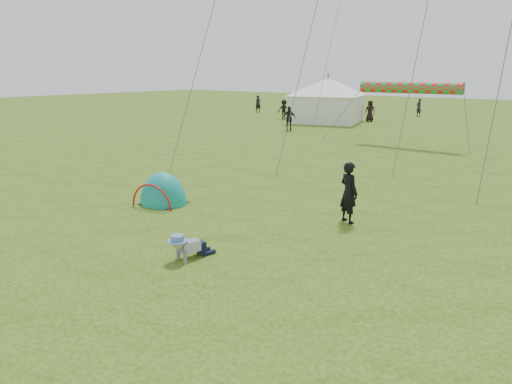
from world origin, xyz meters
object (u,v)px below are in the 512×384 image
Objects in this scene: standing_adult at (349,193)px; popup_tent at (164,203)px; crawling_toddler at (187,246)px; event_marquee at (327,99)px.

popup_tent is at bearing 41.90° from standing_adult.
crawling_toddler is 0.40× the size of popup_tent.
standing_adult is at bearing 82.78° from crawling_toddler.
standing_adult is (5.41, 1.82, 0.84)m from popup_tent.
standing_adult is 25.95m from event_marquee.
popup_tent reaches higher than crawling_toddler.
event_marquee is (-7.57, 24.27, 1.88)m from popup_tent.
standing_adult reaches higher than popup_tent.
crawling_toddler is 29.23m from event_marquee.
event_marquee is at bearing -36.71° from standing_adult.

